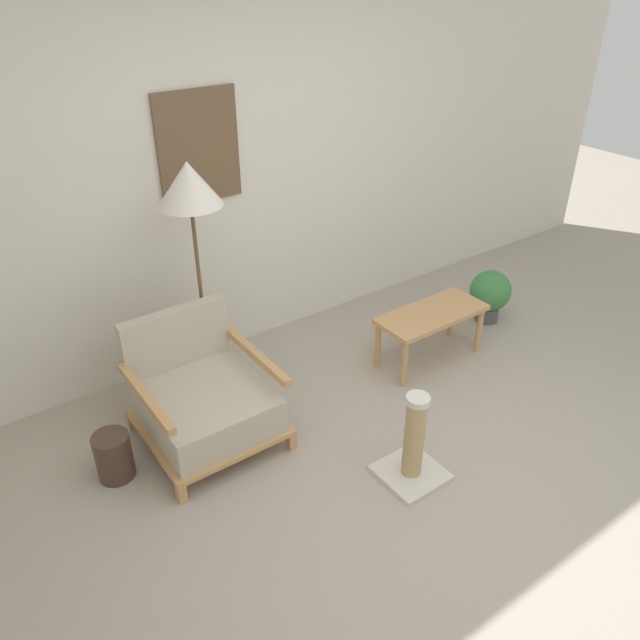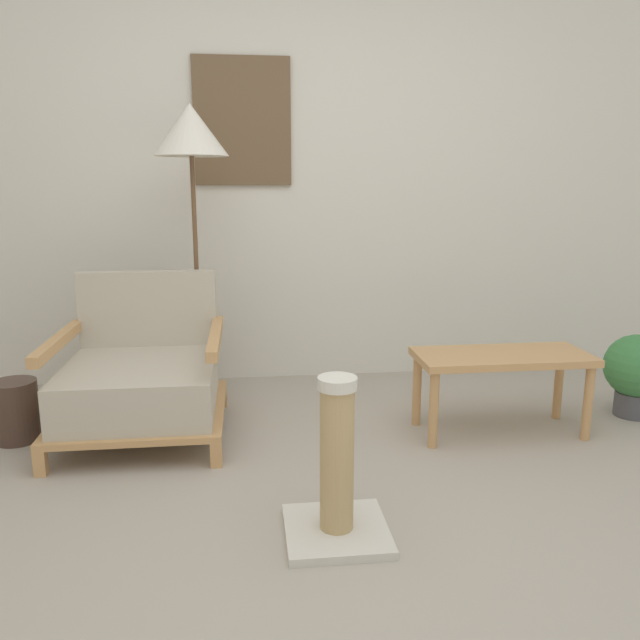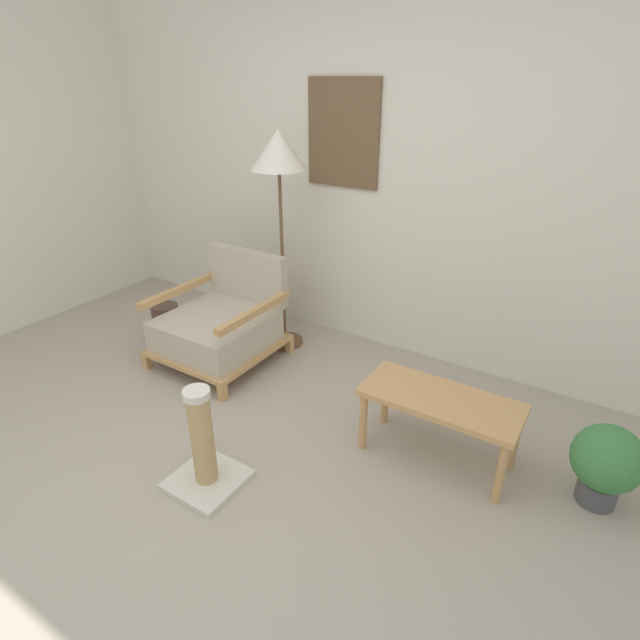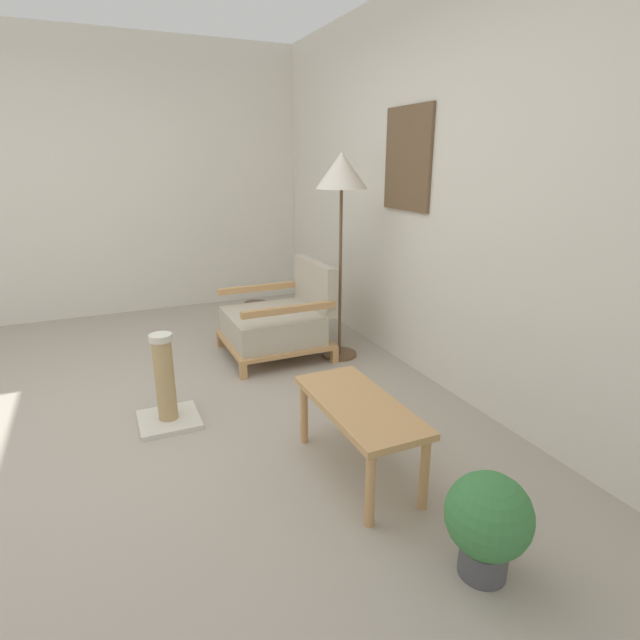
% 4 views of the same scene
% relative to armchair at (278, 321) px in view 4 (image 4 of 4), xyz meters
% --- Properties ---
extents(ground_plane, '(14.00, 14.00, 0.00)m').
position_rel_armchair_xyz_m(ground_plane, '(0.81, -1.30, -0.29)').
color(ground_plane, '#A89E8E').
extents(wall_back, '(8.00, 0.09, 2.70)m').
position_rel_armchair_xyz_m(wall_back, '(0.81, 0.88, 1.06)').
color(wall_back, silver).
rests_on(wall_back, ground_plane).
extents(wall_left, '(0.06, 8.00, 2.70)m').
position_rel_armchair_xyz_m(wall_left, '(-1.81, -0.80, 1.06)').
color(wall_left, silver).
rests_on(wall_left, ground_plane).
extents(armchair, '(0.78, 0.80, 0.76)m').
position_rel_armchair_xyz_m(armchair, '(0.00, 0.00, 0.00)').
color(armchair, tan).
rests_on(armchair, ground_plane).
extents(floor_lamp, '(0.39, 0.39, 1.60)m').
position_rel_armchair_xyz_m(floor_lamp, '(0.25, 0.44, 1.10)').
color(floor_lamp, brown).
rests_on(floor_lamp, ground_plane).
extents(coffee_table, '(0.83, 0.36, 0.40)m').
position_rel_armchair_xyz_m(coffee_table, '(1.73, -0.19, 0.05)').
color(coffee_table, tan).
rests_on(coffee_table, ground_plane).
extents(vase, '(0.21, 0.21, 0.29)m').
position_rel_armchair_xyz_m(vase, '(-0.59, -0.01, -0.14)').
color(vase, '#473328').
rests_on(vase, ground_plane).
extents(potted_plant, '(0.33, 0.33, 0.44)m').
position_rel_armchair_xyz_m(potted_plant, '(2.52, -0.06, -0.04)').
color(potted_plant, '#4C4C51').
rests_on(potted_plant, ground_plane).
extents(scratching_post, '(0.36, 0.36, 0.57)m').
position_rel_armchair_xyz_m(scratching_post, '(0.80, -1.01, -0.08)').
color(scratching_post, beige).
rests_on(scratching_post, ground_plane).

